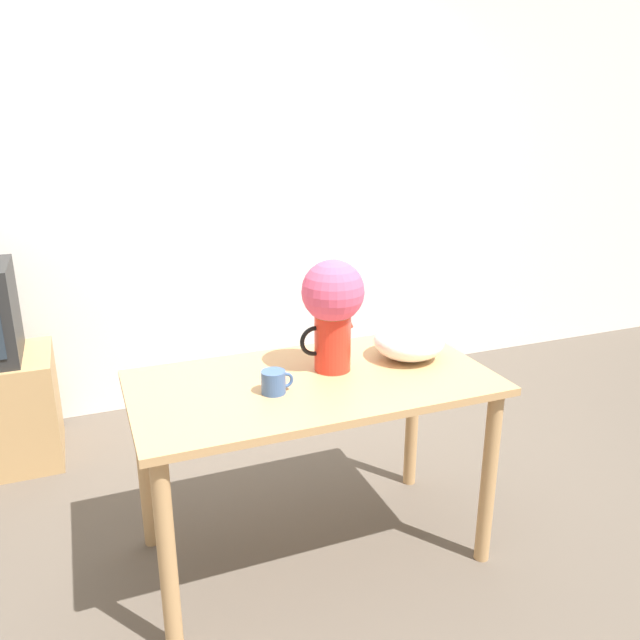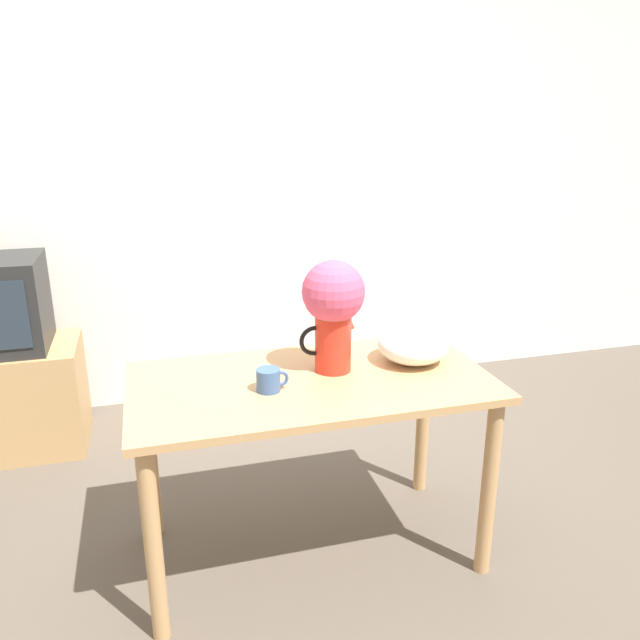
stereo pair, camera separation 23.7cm
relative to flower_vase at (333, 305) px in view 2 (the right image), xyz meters
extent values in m
plane|color=brown|center=(-0.08, 0.02, -1.04)|extent=(12.00, 12.00, 0.00)
cube|color=silver|center=(-0.08, 1.62, 0.26)|extent=(8.00, 0.05, 2.60)
cube|color=tan|center=(-0.10, -0.06, -0.28)|extent=(1.36, 0.72, 0.03)
cylinder|color=tan|center=(-0.73, -0.36, -0.67)|extent=(0.06, 0.06, 0.75)
cylinder|color=tan|center=(0.52, -0.36, -0.67)|extent=(0.06, 0.06, 0.75)
cylinder|color=tan|center=(-0.73, 0.24, -0.67)|extent=(0.06, 0.06, 0.75)
cylinder|color=tan|center=(0.52, 0.24, -0.67)|extent=(0.06, 0.06, 0.75)
cylinder|color=red|center=(0.00, 0.00, -0.15)|extent=(0.14, 0.14, 0.23)
cone|color=red|center=(0.06, 0.00, -0.07)|extent=(0.05, 0.05, 0.06)
torus|color=black|center=(-0.07, 0.00, -0.14)|extent=(0.12, 0.02, 0.12)
sphere|color=#3D7033|center=(0.00, 0.00, 0.01)|extent=(0.18, 0.18, 0.18)
sphere|color=#DB4C70|center=(0.00, 0.00, 0.05)|extent=(0.24, 0.24, 0.24)
cylinder|color=#385689|center=(-0.28, -0.12, -0.23)|extent=(0.09, 0.09, 0.08)
torus|color=#385689|center=(-0.23, -0.12, -0.23)|extent=(0.06, 0.01, 0.06)
ellipsoid|color=white|center=(0.34, 0.00, -0.19)|extent=(0.29, 0.29, 0.15)
cube|color=tan|center=(-1.41, 1.20, -0.76)|extent=(0.69, 0.50, 0.57)
cube|color=black|center=(-1.41, 1.20, -0.23)|extent=(0.43, 0.44, 0.48)
camera|label=1|loc=(-0.88, -2.09, 0.69)|focal=35.00mm
camera|label=2|loc=(-0.66, -2.17, 0.69)|focal=35.00mm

